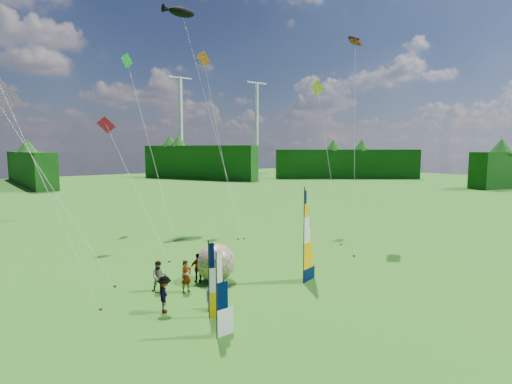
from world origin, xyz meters
TOP-DOWN VIEW (x-y plane):
  - ground at (0.00, 0.00)m, footprint 220.00×220.00m
  - treeline_ring at (0.00, 0.00)m, footprint 210.00×210.00m
  - turbine_left at (70.00, 95.00)m, footprint 8.00×1.20m
  - turbine_right at (45.00, 102.00)m, footprint 8.00×1.20m
  - feather_banner_main at (1.56, 2.75)m, footprint 1.46×0.46m
  - side_banner_left at (-5.31, 2.03)m, footprint 0.95×0.50m
  - side_banner_far at (-6.12, 0.07)m, footprint 1.05×0.13m
  - bol_inflatable at (-2.26, 6.31)m, footprint 2.61×2.61m
  - spectator_a at (-4.54, 5.74)m, footprint 0.72×0.53m
  - spectator_b at (-5.69, 6.75)m, footprint 0.94×0.73m
  - spectator_c at (-6.67, 3.91)m, footprint 0.92×1.23m
  - spectator_d at (-3.20, 6.74)m, footprint 1.10×0.66m
  - camp_chair at (-4.69, 2.69)m, footprint 0.65×0.65m
  - kite_whale at (5.93, 20.19)m, footprint 7.63×15.55m
  - kite_rainbow_delta at (-9.77, 12.40)m, footprint 10.86×12.78m
  - kite_parafoil at (11.36, 7.03)m, footprint 12.06×11.68m
  - small_kite_red at (-3.40, 15.84)m, footprint 6.66×11.26m
  - small_kite_orange at (5.79, 18.28)m, footprint 4.91×10.62m
  - small_kite_yellow at (12.66, 10.95)m, footprint 7.99×10.23m
  - small_kite_pink at (-11.52, 8.51)m, footprint 9.08×9.03m
  - small_kite_green at (0.62, 22.55)m, footprint 7.71×13.43m

SIDE VIEW (x-z plane):
  - ground at x=0.00m, z-range 0.00..0.00m
  - camp_chair at x=-4.69m, z-range 0.00..0.92m
  - spectator_b at x=-5.69m, z-range 0.00..1.73m
  - spectator_d at x=-3.20m, z-range 0.00..1.75m
  - spectator_a at x=-4.54m, z-range 0.00..1.80m
  - spectator_c at x=-6.67m, z-range 0.00..1.80m
  - bol_inflatable at x=-2.26m, z-range 0.00..2.29m
  - side_banner_far at x=-6.12m, z-range 0.00..3.57m
  - side_banner_left at x=-5.31m, z-range 0.00..3.59m
  - feather_banner_main at x=1.56m, z-range 0.00..5.52m
  - treeline_ring at x=0.00m, z-range 0.00..8.00m
  - small_kite_red at x=-3.40m, z-range 0.00..11.04m
  - kite_rainbow_delta at x=-9.77m, z-range 0.00..13.83m
  - small_kite_yellow at x=12.66m, z-range 0.00..15.15m
  - small_kite_pink at x=-11.52m, z-range 0.00..17.48m
  - small_kite_orange at x=5.79m, z-range 0.00..18.13m
  - small_kite_green at x=0.62m, z-range 0.00..18.18m
  - kite_parafoil at x=11.36m, z-range 0.00..19.24m
  - kite_whale at x=5.93m, z-range 0.00..23.94m
  - turbine_left at x=70.00m, z-range 0.00..30.00m
  - turbine_right at x=45.00m, z-range 0.00..30.00m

